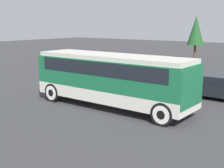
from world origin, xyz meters
name	(u,v)px	position (x,y,z in m)	size (l,w,h in m)	color
ground_plane	(112,107)	(0.00, 0.00, 0.00)	(120.00, 120.00, 0.00)	#38383A
tour_bus	(113,76)	(0.09, 0.00, 1.75)	(9.18, 2.55, 2.89)	silver
parked_car_near	(124,70)	(-4.89, 7.91, 0.66)	(4.16, 1.88, 1.30)	silver
parked_car_far	(112,74)	(-4.34, 5.57, 0.70)	(4.23, 1.89, 1.42)	#BCBCC1
tree_center	(196,31)	(-5.22, 23.37, 3.62)	(2.01, 2.01, 5.39)	brown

